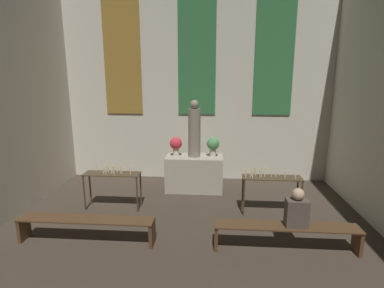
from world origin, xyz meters
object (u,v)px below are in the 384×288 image
at_px(altar, 194,173).
at_px(flower_vase_right, 213,145).
at_px(candle_rack_left, 112,178).
at_px(statue, 194,131).
at_px(pew_back_right, 286,232).
at_px(person_seated, 297,210).
at_px(candle_rack_right, 271,182).
at_px(pew_back_left, 86,224).
at_px(flower_vase_left, 176,144).

distance_m(altar, flower_vase_right, 0.89).
bearing_deg(candle_rack_left, flower_vase_right, 29.56).
relative_size(flower_vase_right, candle_rack_left, 0.40).
bearing_deg(statue, altar, 0.00).
distance_m(pew_back_right, person_seated, 0.43).
bearing_deg(candle_rack_right, altar, 143.98).
xyz_separation_m(altar, statue, (0.00, 0.00, 1.12)).
bearing_deg(flower_vase_right, pew_back_left, -129.41).
bearing_deg(candle_rack_left, candle_rack_right, -0.01).
relative_size(pew_back_left, person_seated, 3.62).
xyz_separation_m(statue, flower_vase_left, (-0.47, 0.00, -0.36)).
xyz_separation_m(flower_vase_right, candle_rack_left, (-2.22, -1.26, -0.51)).
bearing_deg(altar, pew_back_right, -57.14).
bearing_deg(pew_back_right, statue, 122.86).
distance_m(candle_rack_left, candle_rack_right, 3.47).
height_order(flower_vase_right, pew_back_right, flower_vase_right).
xyz_separation_m(statue, flower_vase_right, (0.47, 0.00, -0.36)).
bearing_deg(candle_rack_right, candle_rack_left, 179.99).
xyz_separation_m(altar, pew_back_right, (1.74, -2.70, -0.11)).
height_order(statue, candle_rack_left, statue).
xyz_separation_m(statue, pew_back_right, (1.74, -2.70, -1.23)).
xyz_separation_m(altar, candle_rack_left, (-1.74, -1.26, 0.25)).
xyz_separation_m(pew_back_left, pew_back_right, (3.48, 0.00, 0.00)).
distance_m(statue, flower_vase_left, 0.60).
distance_m(altar, candle_rack_left, 2.16).
xyz_separation_m(statue, candle_rack_left, (-1.74, -1.26, -0.87)).
height_order(candle_rack_left, candle_rack_right, candle_rack_left).
bearing_deg(pew_back_left, person_seated, -0.00).
bearing_deg(statue, candle_rack_right, -36.02).
relative_size(flower_vase_right, person_seated, 0.74).
xyz_separation_m(flower_vase_left, candle_rack_right, (2.20, -1.26, -0.51)).
xyz_separation_m(candle_rack_right, pew_back_right, (0.01, -1.44, -0.36)).
relative_size(flower_vase_left, pew_back_right, 0.20).
height_order(statue, flower_vase_left, statue).
distance_m(statue, person_seated, 3.40).
distance_m(statue, candle_rack_left, 2.32).
distance_m(flower_vase_left, candle_rack_right, 2.59).
distance_m(candle_rack_left, person_seated, 3.91).
xyz_separation_m(candle_rack_right, person_seated, (0.16, -1.44, 0.04)).
bearing_deg(person_seated, pew_back_left, 180.00).
height_order(flower_vase_right, person_seated, flower_vase_right).
distance_m(candle_rack_left, pew_back_left, 1.48).
relative_size(candle_rack_right, person_seated, 1.86).
bearing_deg(pew_back_right, altar, 122.86).
bearing_deg(statue, person_seated, -54.97).
xyz_separation_m(altar, flower_vase_right, (0.47, 0.00, 0.76)).
distance_m(flower_vase_right, person_seated, 3.08).
relative_size(pew_back_right, person_seated, 3.62).
bearing_deg(candle_rack_right, flower_vase_left, 150.28).
xyz_separation_m(candle_rack_left, candle_rack_right, (3.47, -0.00, -0.00)).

